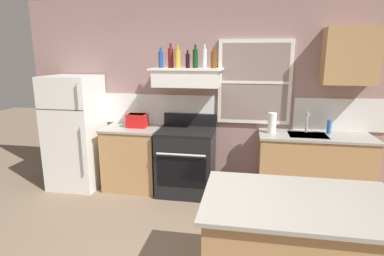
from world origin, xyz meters
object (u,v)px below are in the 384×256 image
stove_range (186,161)px  bottle_dark_green_wine (195,58)px  refrigerator (75,132)px  kitchen_island (296,255)px  bottle_blue_liqueur (161,59)px  bottle_red_label_wine (171,58)px  bottle_balsamic_dark (188,61)px  bottle_amber_wine (214,59)px  bottle_clear_tall (204,58)px  toaster (137,120)px  dish_soap_bottle (329,127)px  bottle_champagne_gold_foil (177,58)px  paper_towel_roll (272,123)px

stove_range → bottle_dark_green_wine: (0.11, 0.08, 1.41)m
refrigerator → kitchen_island: 3.47m
bottle_blue_liqueur → bottle_red_label_wine: (0.13, 0.03, 0.02)m
bottle_balsamic_dark → bottle_amber_wine: 0.35m
stove_range → bottle_balsamic_dark: bottle_balsamic_dark is taller
bottle_red_label_wine → bottle_balsamic_dark: bottle_red_label_wine is taller
bottle_dark_green_wine → bottle_clear_tall: bearing=2.2°
toaster → bottle_red_label_wine: size_ratio=0.92×
bottle_balsamic_dark → dish_soap_bottle: 2.05m
bottle_red_label_wine → bottle_amber_wine: size_ratio=1.19×
toaster → bottle_champagne_gold_foil: size_ratio=0.99×
bottle_amber_wine → bottle_champagne_gold_foil: bearing=-177.3°
bottle_clear_tall → bottle_dark_green_wine: bearing=-177.8°
bottle_blue_liqueur → bottle_dark_green_wine: 0.47m
bottle_red_label_wine → kitchen_island: (1.45, -2.05, -1.42)m
paper_towel_roll → dish_soap_bottle: bearing=7.7°
refrigerator → toaster: 0.95m
refrigerator → kitchen_island: bearing=-33.7°
refrigerator → dish_soap_bottle: 3.54m
toaster → bottle_red_label_wine: 1.00m
kitchen_island → dish_soap_bottle: bearing=72.3°
refrigerator → bottle_red_label_wine: (1.42, 0.14, 1.06)m
bottle_amber_wine → paper_towel_roll: (0.79, -0.03, -0.81)m
refrigerator → toaster: (0.93, 0.08, 0.19)m
dish_soap_bottle → bottle_dark_green_wine: bearing=-178.2°
refrigerator → bottle_clear_tall: 2.16m
refrigerator → stove_range: size_ratio=1.50×
bottle_balsamic_dark → bottle_amber_wine: (0.35, -0.01, 0.01)m
stove_range → bottle_red_label_wine: bearing=153.7°
stove_range → refrigerator: bearing=-179.2°
refrigerator → bottle_clear_tall: (1.88, 0.11, 1.06)m
bottle_red_label_wine → bottle_clear_tall: size_ratio=1.05×
bottle_red_label_wine → paper_towel_roll: size_ratio=1.19×
bottle_blue_liqueur → bottle_amber_wine: bearing=-1.0°
stove_range → bottle_champagne_gold_foil: bearing=158.5°
toaster → dish_soap_bottle: size_ratio=1.65×
refrigerator → kitchen_island: size_ratio=1.17×
refrigerator → bottle_champagne_gold_foil: bearing=2.7°
bottle_champagne_gold_foil → stove_range: bearing=-21.5°
toaster → dish_soap_bottle: bearing=1.7°
bottle_red_label_wine → bottle_amber_wine: bearing=-4.2°
bottle_dark_green_wine → refrigerator: bearing=-176.6°
paper_towel_roll → kitchen_island: (0.08, -1.97, -0.59)m
stove_range → bottle_dark_green_wine: bearing=36.1°
stove_range → bottle_blue_liqueur: bearing=166.9°
bottle_clear_tall → bottle_champagne_gold_foil: bearing=-173.8°
toaster → bottle_blue_liqueur: bottle_blue_liqueur is taller
dish_soap_bottle → kitchen_island: (-0.66, -2.07, -0.54)m
refrigerator → toaster: bearing=5.2°
bottle_amber_wine → paper_towel_roll: bottle_amber_wine is taller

